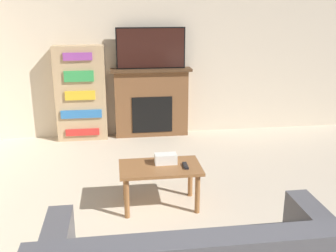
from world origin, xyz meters
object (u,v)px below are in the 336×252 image
(tv, at_px, (151,48))
(bookshelf, at_px, (81,93))
(coffee_table, at_px, (160,173))
(fireplace, at_px, (151,102))

(tv, bearing_deg, bookshelf, -179.90)
(coffee_table, relative_size, bookshelf, 0.57)
(tv, relative_size, coffee_table, 1.27)
(tv, height_order, bookshelf, tv)
(fireplace, height_order, bookshelf, bookshelf)
(fireplace, bearing_deg, bookshelf, -178.82)
(tv, height_order, coffee_table, tv)
(fireplace, distance_m, tv, 0.82)
(fireplace, xyz_separation_m, bookshelf, (-1.05, -0.02, 0.17))
(coffee_table, bearing_deg, fireplace, 86.52)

